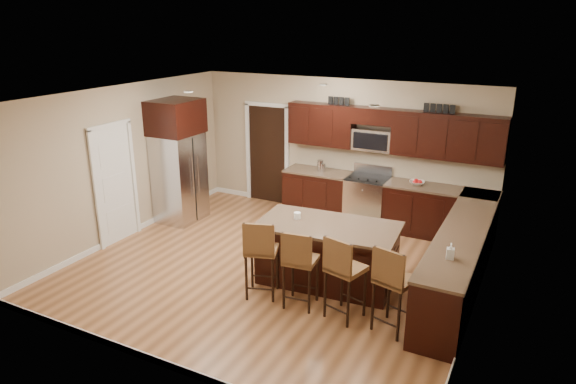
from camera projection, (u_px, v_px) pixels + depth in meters
The scene contains 24 objects.
floor at pixel (275, 267), 8.16m from camera, with size 6.00×6.00×0.00m, color #A36B40.
ceiling at pixel (273, 97), 7.30m from camera, with size 6.00×6.00×0.00m, color silver.
wall_back at pixel (341, 148), 10.05m from camera, with size 6.00×6.00×0.00m, color tan.
wall_left at pixel (125, 163), 9.03m from camera, with size 5.50×5.50×0.00m, color tan.
wall_right at pixel (483, 221), 6.43m from camera, with size 5.50×5.50×0.00m, color tan.
base_cabinets at pixel (418, 230), 8.41m from camera, with size 4.02×3.96×0.92m.
upper_cabinets at pixel (392, 130), 9.30m from camera, with size 4.00×0.33×0.80m.
range at pixel (367, 200), 9.78m from camera, with size 0.76×0.64×1.11m.
microwave at pixel (373, 140), 9.55m from camera, with size 0.76×0.31×0.40m, color silver.
doorway at pixel (268, 155), 10.85m from camera, with size 0.85×0.03×2.06m, color black.
pantry_door at pixel (115, 185), 8.87m from camera, with size 0.03×0.80×2.04m, color white.
letter_decor at pixel (386, 104), 9.22m from camera, with size 2.20×0.03×0.15m, color black, non-canonical shape.
island at pixel (327, 255), 7.60m from camera, with size 2.13×1.24×0.92m.
stool_left at pixel (261, 250), 7.07m from camera, with size 0.55×0.55×1.16m.
stool_mid at pixel (299, 260), 6.82m from camera, with size 0.47×0.47×1.13m.
stool_right at pixel (343, 269), 6.55m from camera, with size 0.53×0.53×1.16m.
refrigerator at pixel (178, 160), 9.75m from camera, with size 0.79×0.92×2.35m.
floor_mat at pixel (340, 244), 8.98m from camera, with size 0.91×0.60×0.01m, color brown.
fruit_bowl at pixel (417, 183), 9.23m from camera, with size 0.27×0.27×0.07m, color silver.
soap_bottle at pixel (451, 251), 6.35m from camera, with size 0.09×0.10×0.21m, color #B2B2B2.
canister_tall at pixel (320, 166), 10.03m from camera, with size 0.12×0.12×0.22m, color silver.
canister_short at pixel (323, 168), 10.02m from camera, with size 0.11×0.11×0.15m, color silver.
island_jar at pixel (297, 216), 7.64m from camera, with size 0.10×0.10×0.10m, color white.
stool_extra at pixel (393, 280), 6.27m from camera, with size 0.53×0.53×1.16m.
Camera 1 is at (3.55, -6.44, 3.75)m, focal length 32.00 mm.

